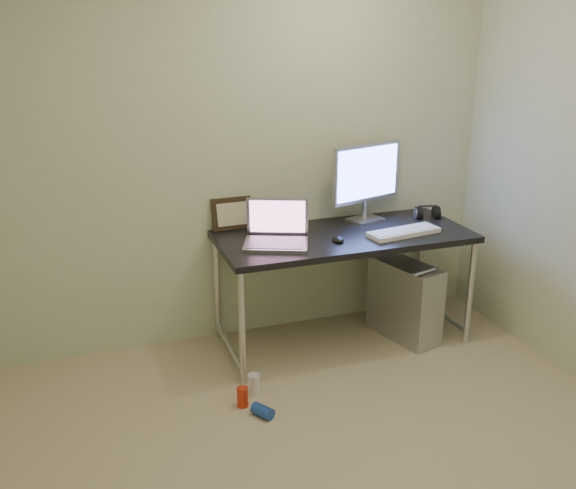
{
  "coord_description": "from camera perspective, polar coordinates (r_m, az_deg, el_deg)",
  "views": [
    {
      "loc": [
        -0.99,
        -2.13,
        2.02
      ],
      "look_at": [
        0.12,
        1.05,
        0.85
      ],
      "focal_mm": 40.0,
      "sensor_mm": 36.0,
      "label": 1
    }
  ],
  "objects": [
    {
      "name": "monitor",
      "position": [
        4.29,
        7.01,
        6.06
      ],
      "size": [
        0.54,
        0.22,
        0.52
      ],
      "rotation": [
        0.0,
        0.0,
        0.29
      ],
      "color": "#B3B2BA",
      "rests_on": "desk"
    },
    {
      "name": "laptop",
      "position": [
        3.88,
        -1.02,
        1.0
      ],
      "size": [
        0.47,
        0.43,
        0.26
      ],
      "rotation": [
        0.0,
        0.0,
        -0.39
      ],
      "color": "#B3B2BA",
      "rests_on": "desk"
    },
    {
      "name": "can_blue",
      "position": [
        3.58,
        -2.27,
        -14.58
      ],
      "size": [
        0.12,
        0.14,
        0.07
      ],
      "primitive_type": "cylinder",
      "rotation": [
        1.57,
        0.0,
        0.57
      ],
      "color": "#1E43A2",
      "rests_on": "ground"
    },
    {
      "name": "desk",
      "position": [
        4.11,
        4.97,
        -0.06
      ],
      "size": [
        1.61,
        0.7,
        0.75
      ],
      "color": "black",
      "rests_on": "ground"
    },
    {
      "name": "can_white",
      "position": [
        3.75,
        -3.04,
        -12.33
      ],
      "size": [
        0.07,
        0.07,
        0.13
      ],
      "primitive_type": "cylinder",
      "rotation": [
        0.0,
        0.0,
        0.06
      ],
      "color": "white",
      "rests_on": "ground"
    },
    {
      "name": "mouse_right",
      "position": [
        4.24,
        12.69,
        1.54
      ],
      "size": [
        0.08,
        0.12,
        0.04
      ],
      "primitive_type": "ellipsoid",
      "rotation": [
        0.0,
        0.0,
        -0.12
      ],
      "color": "black",
      "rests_on": "desk"
    },
    {
      "name": "headphones",
      "position": [
        4.49,
        12.28,
        2.7
      ],
      "size": [
        0.19,
        0.11,
        0.11
      ],
      "rotation": [
        0.0,
        0.0,
        -0.27
      ],
      "color": "black",
      "rests_on": "desk"
    },
    {
      "name": "picture_frame",
      "position": [
        4.14,
        -5.02,
        2.76
      ],
      "size": [
        0.26,
        0.08,
        0.21
      ],
      "primitive_type": "cube",
      "rotation": [
        -0.21,
        0.0,
        0.04
      ],
      "color": "black",
      "rests_on": "desk"
    },
    {
      "name": "webcam",
      "position": [
        4.16,
        -1.17,
        2.52
      ],
      "size": [
        0.04,
        0.03,
        0.11
      ],
      "rotation": [
        0.0,
        0.0,
        -0.27
      ],
      "color": "silver",
      "rests_on": "desk"
    },
    {
      "name": "wall_back",
      "position": [
        4.08,
        -4.94,
        8.22
      ],
      "size": [
        3.5,
        0.02,
        2.5
      ],
      "primitive_type": "cube",
      "color": "beige",
      "rests_on": "ground"
    },
    {
      "name": "tower_computer",
      "position": [
        4.36,
        10.33,
        -4.9
      ],
      "size": [
        0.35,
        0.54,
        0.56
      ],
      "rotation": [
        0.0,
        0.0,
        0.27
      ],
      "color": "#B7B7BC",
      "rests_on": "ground"
    },
    {
      "name": "keyboard",
      "position": [
        4.11,
        10.25,
        1.09
      ],
      "size": [
        0.49,
        0.22,
        0.03
      ],
      "primitive_type": "cube",
      "rotation": [
        0.0,
        0.0,
        0.15
      ],
      "color": "white",
      "rests_on": "desk"
    },
    {
      "name": "can_red",
      "position": [
        3.66,
        -4.06,
        -13.36
      ],
      "size": [
        0.07,
        0.07,
        0.12
      ],
      "primitive_type": "cylinder",
      "rotation": [
        0.0,
        0.0,
        0.08
      ],
      "color": "red",
      "rests_on": "ground"
    },
    {
      "name": "cable_a",
      "position": [
        4.61,
        7.51,
        -1.59
      ],
      "size": [
        0.01,
        0.16,
        0.69
      ],
      "primitive_type": "cylinder",
      "rotation": [
        0.21,
        0.0,
        0.0
      ],
      "color": "black",
      "rests_on": "ground"
    },
    {
      "name": "cable_b",
      "position": [
        4.64,
        8.61,
        -1.76
      ],
      "size": [
        0.02,
        0.11,
        0.71
      ],
      "primitive_type": "cylinder",
      "rotation": [
        0.14,
        0.0,
        0.09
      ],
      "color": "black",
      "rests_on": "ground"
    },
    {
      "name": "mouse_left",
      "position": [
        3.93,
        4.48,
        0.55
      ],
      "size": [
        0.09,
        0.12,
        0.04
      ],
      "primitive_type": "ellipsoid",
      "rotation": [
        0.0,
        0.0,
        -0.21
      ],
      "color": "black",
      "rests_on": "desk"
    }
  ]
}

